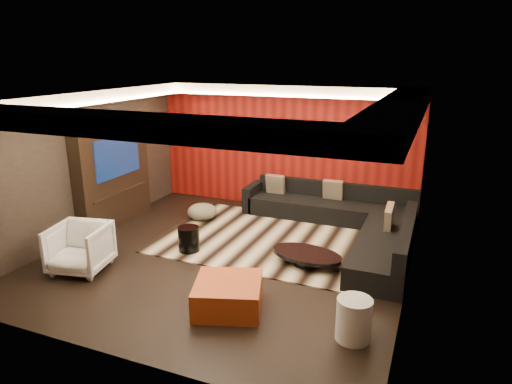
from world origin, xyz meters
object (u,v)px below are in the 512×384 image
at_px(armchair, 80,248).
at_px(sectional_sofa, 348,221).
at_px(orange_ottoman, 228,295).
at_px(drum_stool, 189,239).
at_px(white_side_table, 354,319).
at_px(coffee_table, 307,258).

bearing_deg(armchair, sectional_sofa, 29.81).
relative_size(armchair, sectional_sofa, 0.24).
bearing_deg(orange_ottoman, armchair, 176.91).
height_order(drum_stool, sectional_sofa, sectional_sofa).
relative_size(white_side_table, orange_ottoman, 0.61).
height_order(white_side_table, sectional_sofa, sectional_sofa).
height_order(coffee_table, drum_stool, drum_stool).
bearing_deg(coffee_table, armchair, -154.92).
distance_m(coffee_table, armchair, 3.73).
height_order(armchair, sectional_sofa, armchair).
bearing_deg(sectional_sofa, armchair, -138.83).
distance_m(coffee_table, orange_ottoman, 1.84).
relative_size(drum_stool, sectional_sofa, 0.12).
distance_m(drum_stool, armchair, 1.82).
bearing_deg(sectional_sofa, drum_stool, -141.90).
relative_size(orange_ottoman, sectional_sofa, 0.25).
bearing_deg(drum_stool, coffee_table, 6.95).
relative_size(white_side_table, sectional_sofa, 0.15).
xyz_separation_m(drum_stool, sectional_sofa, (2.46, 1.93, 0.02)).
xyz_separation_m(orange_ottoman, armchair, (-2.73, 0.15, 0.19)).
height_order(white_side_table, orange_ottoman, white_side_table).
bearing_deg(armchair, white_side_table, -14.14).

